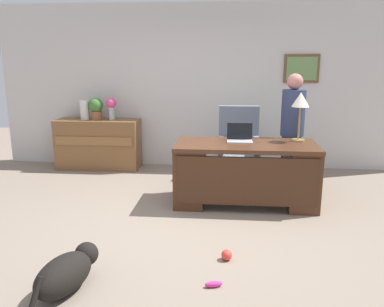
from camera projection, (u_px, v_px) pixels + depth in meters
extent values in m
plane|color=gray|center=(191.00, 225.00, 4.30)|extent=(12.00, 12.00, 0.00)
cube|color=silver|center=(205.00, 87.00, 6.50)|extent=(7.00, 0.12, 2.70)
cube|color=brown|center=(302.00, 69.00, 6.22)|extent=(0.56, 0.03, 0.45)
cube|color=#6B8F51|center=(302.00, 69.00, 6.20)|extent=(0.48, 0.01, 0.37)
cube|color=#4C2B19|center=(246.00, 145.00, 4.82)|extent=(1.75, 0.80, 0.05)
cube|color=#4C2B19|center=(190.00, 174.00, 4.97)|extent=(0.36, 0.74, 0.73)
cube|color=#4C2B19|center=(301.00, 177.00, 4.85)|extent=(0.36, 0.74, 0.73)
cube|color=#412415|center=(246.00, 181.00, 4.54)|extent=(1.65, 0.04, 0.59)
cube|color=brown|center=(99.00, 144.00, 6.54)|extent=(1.38, 0.48, 0.83)
cube|color=brown|center=(93.00, 141.00, 6.28)|extent=(1.28, 0.02, 0.14)
cube|color=slate|center=(238.00, 158.00, 5.76)|extent=(0.60, 0.58, 0.18)
cylinder|color=black|center=(238.00, 173.00, 5.81)|extent=(0.10, 0.10, 0.28)
cylinder|color=black|center=(238.00, 180.00, 5.84)|extent=(0.52, 0.52, 0.05)
cube|color=slate|center=(239.00, 128.00, 5.89)|extent=(0.60, 0.12, 0.66)
cube|color=slate|center=(221.00, 145.00, 5.73)|extent=(0.08, 0.50, 0.22)
cube|color=slate|center=(256.00, 145.00, 5.69)|extent=(0.08, 0.50, 0.22)
cylinder|color=#262323|center=(290.00, 163.00, 5.44)|extent=(0.26, 0.26, 0.77)
cylinder|color=navy|center=(293.00, 113.00, 5.28)|extent=(0.32, 0.32, 0.63)
sphere|color=#C2746B|center=(295.00, 82.00, 5.18)|extent=(0.21, 0.21, 0.21)
ellipsoid|color=black|center=(64.00, 275.00, 3.03)|extent=(0.46, 0.64, 0.30)
sphere|color=black|center=(87.00, 254.00, 3.27)|extent=(0.20, 0.20, 0.20)
cylinder|color=black|center=(36.00, 292.00, 2.77)|extent=(0.09, 0.15, 0.21)
cube|color=#B2B5BA|center=(240.00, 141.00, 4.89)|extent=(0.32, 0.22, 0.01)
cube|color=black|center=(240.00, 131.00, 4.97)|extent=(0.32, 0.01, 0.21)
cylinder|color=#9E8447|center=(298.00, 140.00, 4.94)|extent=(0.16, 0.16, 0.02)
cylinder|color=#9E8447|center=(299.00, 123.00, 4.89)|extent=(0.02, 0.02, 0.41)
cone|color=silver|center=(301.00, 100.00, 4.82)|extent=(0.22, 0.22, 0.18)
cylinder|color=#ABBBBA|center=(112.00, 114.00, 6.40)|extent=(0.10, 0.10, 0.21)
sphere|color=#E64385|center=(111.00, 103.00, 6.36)|extent=(0.17, 0.17, 0.17)
cylinder|color=silver|center=(85.00, 110.00, 6.42)|extent=(0.15, 0.15, 0.32)
cylinder|color=brown|center=(97.00, 115.00, 6.43)|extent=(0.18, 0.18, 0.14)
sphere|color=#417533|center=(96.00, 105.00, 6.39)|extent=(0.24, 0.24, 0.24)
sphere|color=#E53F33|center=(227.00, 255.00, 3.54)|extent=(0.10, 0.10, 0.10)
ellipsoid|color=#D8338C|center=(214.00, 284.00, 3.12)|extent=(0.15, 0.09, 0.05)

